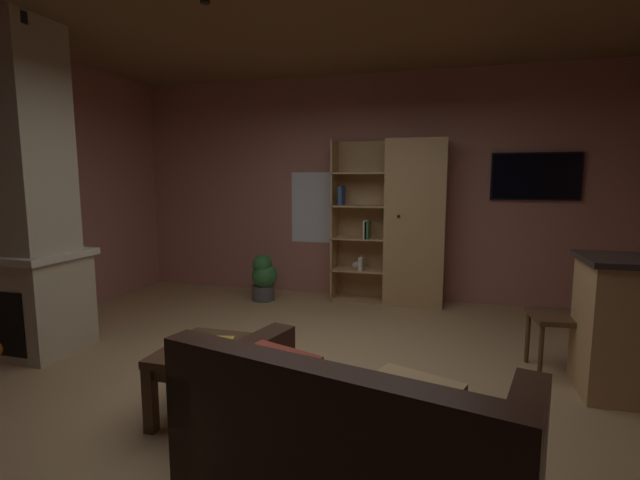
% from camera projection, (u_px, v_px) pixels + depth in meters
% --- Properties ---
extents(floor, '(6.31, 5.41, 0.02)m').
position_uv_depth(floor, '(306.00, 384.00, 3.48)').
color(floor, tan).
rests_on(floor, ground).
extents(wall_back, '(6.43, 0.06, 2.86)m').
position_uv_depth(wall_back, '(367.00, 188.00, 5.91)').
color(wall_back, '#AD7060').
rests_on(wall_back, ground).
extents(window_pane_back, '(0.68, 0.01, 0.94)m').
position_uv_depth(window_pane_back, '(316.00, 208.00, 6.09)').
color(window_pane_back, white).
extents(stone_fireplace, '(0.94, 0.75, 2.86)m').
position_uv_depth(stone_fireplace, '(21.00, 208.00, 3.98)').
color(stone_fireplace, '#BCAD8E').
rests_on(stone_fireplace, ground).
extents(bookshelf_cabinet, '(1.37, 0.41, 2.02)m').
position_uv_depth(bookshelf_cabinet, '(407.00, 224.00, 5.56)').
color(bookshelf_cabinet, tan).
rests_on(bookshelf_cabinet, ground).
extents(leather_couch, '(1.69, 1.20, 0.84)m').
position_uv_depth(leather_couch, '(354.00, 454.00, 2.06)').
color(leather_couch, '#382116').
rests_on(leather_couch, ground).
extents(coffee_table, '(0.67, 0.66, 0.46)m').
position_uv_depth(coffee_table, '(216.00, 361.00, 2.96)').
color(coffee_table, '#4C331E').
rests_on(coffee_table, ground).
extents(table_book_0, '(0.15, 0.11, 0.02)m').
position_uv_depth(table_book_0, '(226.00, 345.00, 2.96)').
color(table_book_0, '#B22D2D').
rests_on(table_book_0, coffee_table).
extents(table_book_1, '(0.14, 0.13, 0.03)m').
position_uv_depth(table_book_1, '(217.00, 345.00, 2.90)').
color(table_book_1, black).
rests_on(table_book_1, coffee_table).
extents(table_book_2, '(0.14, 0.12, 0.02)m').
position_uv_depth(table_book_2, '(224.00, 340.00, 2.91)').
color(table_book_2, gold).
rests_on(table_book_2, coffee_table).
extents(dining_chair, '(0.46, 0.46, 0.92)m').
position_uv_depth(dining_chair, '(572.00, 309.00, 3.58)').
color(dining_chair, '#4C331E').
rests_on(dining_chair, ground).
extents(potted_floor_plant, '(0.34, 0.33, 0.60)m').
position_uv_depth(potted_floor_plant, '(264.00, 277.00, 5.79)').
color(potted_floor_plant, '#4C4C51').
rests_on(potted_floor_plant, ground).
extents(wall_mounted_tv, '(0.98, 0.06, 0.55)m').
position_uv_depth(wall_mounted_tv, '(536.00, 176.00, 5.30)').
color(wall_mounted_tv, black).
extents(track_light_spot_0, '(0.07, 0.07, 0.09)m').
position_uv_depth(track_light_spot_0, '(23.00, 18.00, 3.54)').
color(track_light_spot_0, black).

